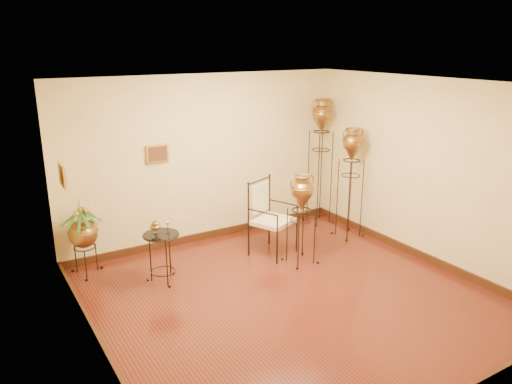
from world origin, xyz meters
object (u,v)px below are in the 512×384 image
planter_urn (83,230)px  side_table (162,257)px  armchair (273,218)px  amphora_tall (320,160)px  amphora_mid (350,182)px

planter_urn → side_table: planter_urn is taller
planter_urn → armchair: bearing=-16.4°
amphora_tall → armchair: size_ratio=1.94×
planter_urn → armchair: 2.86m
amphora_tall → planter_urn: bearing=180.0°
amphora_tall → amphora_mid: 0.86m
planter_urn → side_table: (0.88, -0.81, -0.30)m
planter_urn → side_table: 1.23m
amphora_mid → armchair: 1.60m
side_table → amphora_mid: bearing=-0.5°
amphora_tall → side_table: amphora_tall is taller
amphora_tall → side_table: bearing=-166.7°
armchair → planter_urn: bearing=140.4°
amphora_mid → side_table: bearing=179.5°
side_table → planter_urn: bearing=137.3°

